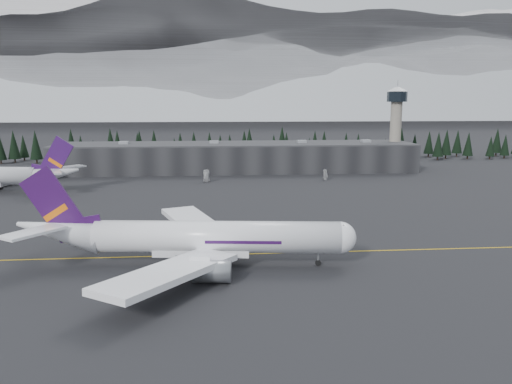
{
  "coord_description": "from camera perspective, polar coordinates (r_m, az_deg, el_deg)",
  "views": [
    {
      "loc": [
        -10.35,
        -100.71,
        30.91
      ],
      "look_at": [
        0.0,
        20.0,
        9.0
      ],
      "focal_mm": 35.0,
      "sensor_mm": 36.0,
      "label": 1
    }
  ],
  "objects": [
    {
      "name": "gse_vehicle_b",
      "position": [
        202.06,
        7.96,
        1.57
      ],
      "size": [
        4.79,
        2.96,
        1.52
      ],
      "primitive_type": "imported",
      "rotation": [
        0.0,
        0.0,
        -1.29
      ],
      "color": "silver",
      "rests_on": "ground"
    },
    {
      "name": "control_tower",
      "position": [
        244.24,
        15.72,
        8.11
      ],
      "size": [
        10.0,
        10.0,
        37.7
      ],
      "color": "gray",
      "rests_on": "ground"
    },
    {
      "name": "terminal",
      "position": [
        227.29,
        -2.27,
        4.03
      ],
      "size": [
        160.0,
        30.0,
        12.6
      ],
      "color": "black",
      "rests_on": "ground"
    },
    {
      "name": "mountain_ridge",
      "position": [
        1101.2,
        -4.41,
        8.61
      ],
      "size": [
        4400.0,
        900.0,
        420.0
      ],
      "primitive_type": null,
      "color": "white",
      "rests_on": "ground"
    },
    {
      "name": "treeline",
      "position": [
        263.96,
        -2.65,
        5.15
      ],
      "size": [
        360.0,
        20.0,
        15.0
      ],
      "primitive_type": "cube",
      "color": "black",
      "rests_on": "ground"
    },
    {
      "name": "gse_vehicle_a",
      "position": [
        195.81,
        -5.68,
        1.32
      ],
      "size": [
        2.36,
        5.06,
        1.4
      ],
      "primitive_type": "imported",
      "rotation": [
        0.0,
        0.0,
        0.01
      ],
      "color": "silver",
      "rests_on": "ground"
    },
    {
      "name": "ground",
      "position": [
        105.86,
        0.93,
        -6.73
      ],
      "size": [
        1400.0,
        1400.0,
        0.0
      ],
      "primitive_type": "plane",
      "color": "black",
      "rests_on": "ground"
    },
    {
      "name": "jet_main",
      "position": [
        96.5,
        -7.85,
        -5.16
      ],
      "size": [
        65.33,
        60.03,
        19.23
      ],
      "rotation": [
        0.0,
        0.0,
        -0.11
      ],
      "color": "white",
      "rests_on": "ground"
    },
    {
      "name": "taxiline",
      "position": [
        103.95,
        1.04,
        -7.04
      ],
      "size": [
        400.0,
        0.4,
        0.02
      ],
      "primitive_type": "cube",
      "color": "gold",
      "rests_on": "ground"
    }
  ]
}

